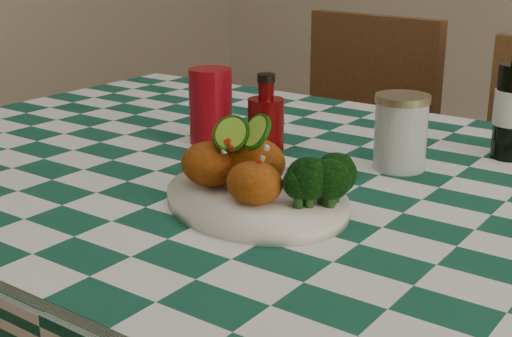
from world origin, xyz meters
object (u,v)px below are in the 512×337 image
Objects in this scene: red_tumbler at (211,106)px; fried_chicken_pile at (249,155)px; wooden_chair_left at (330,187)px; ketchup_bottle at (266,112)px; mason_jar at (401,132)px; plate at (256,199)px.

fried_chicken_pile is at bearing -41.18° from red_tumbler.
wooden_chair_left is at bearing 100.86° from red_tumbler.
ketchup_bottle is (-0.14, 0.24, -0.00)m from fried_chicken_pile.
red_tumbler reaches higher than mason_jar.
wooden_chair_left reaches higher than plate.
ketchup_bottle is (-0.15, 0.24, 0.06)m from plate.
mason_jar is (0.10, 0.28, -0.01)m from fried_chicken_pile.
ketchup_bottle is 0.80m from wooden_chair_left.
red_tumbler is 0.80m from wooden_chair_left.
red_tumbler reaches higher than ketchup_bottle.
fried_chicken_pile is at bearing -110.65° from mason_jar.
wooden_chair_left is (-0.13, 0.69, -0.38)m from red_tumbler.
ketchup_bottle reaches higher than mason_jar.
red_tumbler is 1.01× the size of ketchup_bottle.
mason_jar is (0.09, 0.28, 0.05)m from plate.
ketchup_bottle reaches higher than fried_chicken_pile.
ketchup_bottle is (0.11, 0.02, -0.00)m from red_tumbler.
plate is 0.35m from red_tumbler.
fried_chicken_pile is (-0.01, 0.00, 0.06)m from plate.
ketchup_bottle is at bearing 12.55° from red_tumbler.
red_tumbler reaches higher than fried_chicken_pile.
mason_jar is at bearing 8.21° from ketchup_bottle.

